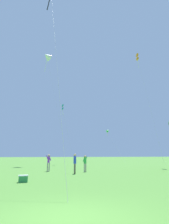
% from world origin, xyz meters
% --- Properties ---
extents(ground_plane, '(400.00, 400.00, 0.00)m').
position_xyz_m(ground_plane, '(0.00, 0.00, 0.00)').
color(ground_plane, '#4C8433').
extents(kite_orange_box, '(0.52, 5.74, 21.91)m').
position_xyz_m(kite_orange_box, '(19.72, 24.21, 20.96)').
color(kite_orange_box, orange).
rests_on(kite_orange_box, ground_plane).
extents(kite_white_distant, '(5.22, 7.56, 25.01)m').
position_xyz_m(kite_white_distant, '(2.75, 34.69, 23.94)').
color(kite_white_distant, white).
rests_on(kite_white_distant, ground_plane).
extents(kite_green_small, '(2.59, 6.49, 9.17)m').
position_xyz_m(kite_green_small, '(21.91, 44.50, 8.64)').
color(kite_green_small, green).
rests_on(kite_green_small, ground_plane).
extents(kite_teal_box, '(1.25, 6.64, 12.50)m').
position_xyz_m(kite_teal_box, '(6.51, 33.57, 11.74)').
color(kite_teal_box, teal).
rests_on(kite_teal_box, ground_plane).
extents(person_near_tree, '(0.25, 0.58, 1.82)m').
position_xyz_m(person_near_tree, '(3.56, 12.40, 1.10)').
color(person_near_tree, '#665B4C').
rests_on(person_near_tree, ground_plane).
extents(person_in_red_shirt, '(0.58, 0.24, 1.79)m').
position_xyz_m(person_in_red_shirt, '(1.54, 15.88, 1.08)').
color(person_in_red_shirt, gray).
rests_on(person_in_red_shirt, ground_plane).
extents(person_in_blue_jacket, '(0.55, 0.23, 1.69)m').
position_xyz_m(person_in_blue_jacket, '(5.16, 14.11, 1.02)').
color(person_in_blue_jacket, gray).
rests_on(person_in_blue_jacket, ground_plane).
extents(picnic_cooler, '(0.60, 0.40, 0.44)m').
position_xyz_m(picnic_cooler, '(-1.12, 7.76, 0.22)').
color(picnic_cooler, '#2D8C47').
rests_on(picnic_cooler, ground_plane).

